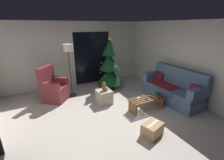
# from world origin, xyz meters

# --- Properties ---
(ground_plane) EXTENTS (7.00, 7.00, 0.00)m
(ground_plane) POSITION_xyz_m (0.00, 0.00, 0.00)
(ground_plane) COLOR #BCB2A8
(wall_back) EXTENTS (5.72, 0.12, 2.50)m
(wall_back) POSITION_xyz_m (0.00, 3.06, 1.25)
(wall_back) COLOR silver
(wall_back) RESTS_ON ground
(wall_right) EXTENTS (0.12, 6.00, 2.50)m
(wall_right) POSITION_xyz_m (2.86, 0.00, 1.25)
(wall_right) COLOR silver
(wall_right) RESTS_ON ground
(patio_door_frame) EXTENTS (1.60, 0.02, 2.20)m
(patio_door_frame) POSITION_xyz_m (0.66, 2.99, 1.10)
(patio_door_frame) COLOR silver
(patio_door_frame) RESTS_ON ground
(patio_door_glass) EXTENTS (1.50, 0.02, 2.10)m
(patio_door_glass) POSITION_xyz_m (0.66, 2.97, 1.05)
(patio_door_glass) COLOR black
(patio_door_glass) RESTS_ON ground
(couch) EXTENTS (0.85, 1.97, 1.08)m
(couch) POSITION_xyz_m (2.32, 0.14, 0.40)
(couch) COLOR slate
(couch) RESTS_ON ground
(coffee_table) EXTENTS (1.10, 0.40, 0.36)m
(coffee_table) POSITION_xyz_m (1.22, 0.08, 0.24)
(coffee_table) COLOR brown
(coffee_table) RESTS_ON ground
(remote_black) EXTENTS (0.14, 0.15, 0.02)m
(remote_black) POSITION_xyz_m (1.17, 0.03, 0.37)
(remote_black) COLOR black
(remote_black) RESTS_ON coffee_table
(remote_white) EXTENTS (0.16, 0.11, 0.02)m
(remote_white) POSITION_xyz_m (0.97, 0.15, 0.37)
(remote_white) COLOR silver
(remote_white) RESTS_ON coffee_table
(remote_silver) EXTENTS (0.16, 0.09, 0.02)m
(remote_silver) POSITION_xyz_m (1.37, 0.14, 0.37)
(remote_silver) COLOR #ADADB2
(remote_silver) RESTS_ON coffee_table
(book_stack) EXTENTS (0.28, 0.25, 0.12)m
(book_stack) POSITION_xyz_m (1.52, -0.00, 0.42)
(book_stack) COLOR #B79333
(book_stack) RESTS_ON coffee_table
(cell_phone) EXTENTS (0.10, 0.16, 0.01)m
(cell_phone) POSITION_xyz_m (1.52, -0.02, 0.49)
(cell_phone) COLOR black
(cell_phone) RESTS_ON book_stack
(christmas_tree) EXTENTS (0.99, 0.99, 1.97)m
(christmas_tree) POSITION_xyz_m (1.00, 2.04, 0.87)
(christmas_tree) COLOR #4C1E19
(christmas_tree) RESTS_ON ground
(armchair) EXTENTS (0.97, 0.96, 1.13)m
(armchair) POSITION_xyz_m (-1.09, 1.95, 0.40)
(armchair) COLOR maroon
(armchair) RESTS_ON ground
(floor_lamp) EXTENTS (0.32, 0.32, 1.78)m
(floor_lamp) POSITION_xyz_m (-0.50, 2.02, 1.51)
(floor_lamp) COLOR #2D2D30
(floor_lamp) RESTS_ON ground
(ottoman) EXTENTS (0.44, 0.44, 0.43)m
(ottoman) POSITION_xyz_m (0.27, 1.00, 0.21)
(ottoman) COLOR #B2A893
(ottoman) RESTS_ON ground
(teddy_bear_chestnut) EXTENTS (0.21, 0.21, 0.29)m
(teddy_bear_chestnut) POSITION_xyz_m (0.28, 0.99, 0.55)
(teddy_bear_chestnut) COLOR brown
(teddy_bear_chestnut) RESTS_ON ottoman
(teddy_bear_honey_by_tree) EXTENTS (0.19, 0.20, 0.29)m
(teddy_bear_honey_by_tree) POSITION_xyz_m (0.34, 1.71, 0.12)
(teddy_bear_honey_by_tree) COLOR tan
(teddy_bear_honey_by_tree) RESTS_ON ground
(cardboard_box_taped_mid_floor) EXTENTS (0.53, 0.45, 0.29)m
(cardboard_box_taped_mid_floor) POSITION_xyz_m (0.60, -0.88, 0.14)
(cardboard_box_taped_mid_floor) COLOR tan
(cardboard_box_taped_mid_floor) RESTS_ON ground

